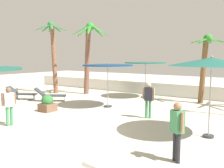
% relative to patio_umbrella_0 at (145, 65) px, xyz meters
% --- Properties ---
extents(ground_plane, '(56.00, 56.00, 0.00)m').
position_rel_patio_umbrella_0_xyz_m(ground_plane, '(0.76, -8.33, -2.21)').
color(ground_plane, beige).
extents(boundary_wall, '(25.20, 0.30, 0.87)m').
position_rel_patio_umbrella_0_xyz_m(boundary_wall, '(0.76, 1.54, -1.78)').
color(boundary_wall, silver).
rests_on(boundary_wall, ground_plane).
extents(patio_umbrella_0, '(2.73, 2.73, 2.48)m').
position_rel_patio_umbrella_0_xyz_m(patio_umbrella_0, '(0.00, 0.00, 0.00)').
color(patio_umbrella_0, '#333338').
rests_on(patio_umbrella_0, ground_plane).
extents(patio_umbrella_2, '(2.71, 2.71, 2.44)m').
position_rel_patio_umbrella_0_xyz_m(patio_umbrella_2, '(-0.14, -4.00, -0.02)').
color(patio_umbrella_2, '#333338').
rests_on(patio_umbrella_2, ground_plane).
extents(patio_umbrella_3, '(2.85, 2.85, 2.79)m').
position_rel_patio_umbrella_0_xyz_m(patio_umbrella_3, '(5.80, -6.24, 0.36)').
color(patio_umbrella_3, '#333338').
rests_on(patio_umbrella_3, ground_plane).
extents(palm_tree_0, '(2.74, 2.74, 5.14)m').
position_rel_patio_umbrella_0_xyz_m(palm_tree_0, '(-4.16, -0.92, 1.00)').
color(palm_tree_0, brown).
rests_on(palm_tree_0, ground_plane).
extents(palm_tree_2, '(2.10, 2.10, 4.04)m').
position_rel_patio_umbrella_0_xyz_m(palm_tree_2, '(3.80, 0.13, 0.38)').
color(palm_tree_2, brown).
rests_on(palm_tree_2, ground_plane).
extents(palm_tree_3, '(2.38, 2.38, 5.34)m').
position_rel_patio_umbrella_0_xyz_m(palm_tree_3, '(-6.71, -1.96, 1.11)').
color(palm_tree_3, brown).
rests_on(palm_tree_3, ground_plane).
extents(lounge_chair_0, '(1.91, 1.40, 0.84)m').
position_rel_patio_umbrella_0_xyz_m(lounge_chair_0, '(-6.12, -5.20, -1.82)').
color(lounge_chair_0, '#B7B7BC').
rests_on(lounge_chair_0, ground_plane).
extents(lounge_chair_1, '(1.84, 1.56, 0.84)m').
position_rel_patio_umbrella_0_xyz_m(lounge_chair_1, '(-4.11, -4.60, -1.82)').
color(lounge_chair_1, '#B7B7BC').
rests_on(lounge_chair_1, ground_plane).
extents(guest_0, '(0.45, 0.41, 1.59)m').
position_rel_patio_umbrella_0_xyz_m(guest_0, '(5.68, -8.86, -1.25)').
color(guest_0, '#26262D').
rests_on(guest_0, ground_plane).
extents(guest_1, '(0.34, 0.54, 1.55)m').
position_rel_patio_umbrella_0_xyz_m(guest_1, '(-1.11, -9.33, -1.29)').
color(guest_1, '#3F8C59').
rests_on(guest_1, ground_plane).
extents(guest_2, '(0.52, 0.37, 1.61)m').
position_rel_patio_umbrella_0_xyz_m(guest_2, '(2.84, -5.01, -1.24)').
color(guest_2, '#3F8C59').
rests_on(guest_2, ground_plane).
extents(planter, '(0.70, 0.70, 0.85)m').
position_rel_patio_umbrella_0_xyz_m(planter, '(-1.96, -6.66, -1.83)').
color(planter, brown).
rests_on(planter, ground_plane).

